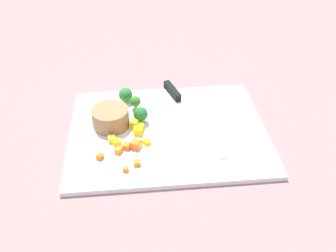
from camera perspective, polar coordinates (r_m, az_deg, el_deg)
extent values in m
plane|color=gray|center=(0.85, 0.00, -1.17)|extent=(4.00, 4.00, 0.00)
cube|color=white|center=(0.84, 0.00, -0.85)|extent=(0.45, 0.34, 0.01)
cylinder|color=#936F49|center=(0.85, -8.95, 1.31)|extent=(0.08, 0.08, 0.04)
cube|color=silver|center=(0.82, 6.16, -1.72)|extent=(0.07, 0.15, 0.00)
cube|color=black|center=(0.95, 0.68, 5.48)|extent=(0.04, 0.08, 0.02)
cube|color=orange|center=(0.78, -7.73, -3.81)|extent=(0.02, 0.02, 0.01)
cube|color=orange|center=(0.79, -5.11, -2.91)|extent=(0.03, 0.03, 0.02)
cube|color=orange|center=(0.77, -10.57, -4.72)|extent=(0.02, 0.02, 0.01)
cube|color=orange|center=(0.75, -4.88, -5.77)|extent=(0.02, 0.02, 0.01)
cube|color=orange|center=(0.79, -6.49, -3.18)|extent=(0.02, 0.02, 0.01)
cube|color=orange|center=(0.74, -6.62, -6.75)|extent=(0.01, 0.01, 0.01)
cube|color=yellow|center=(0.79, -4.79, -2.88)|extent=(0.02, 0.02, 0.02)
cube|color=yellow|center=(0.81, -8.76, -2.02)|extent=(0.02, 0.02, 0.01)
cube|color=yellow|center=(0.83, -4.67, -0.74)|extent=(0.02, 0.02, 0.02)
cube|color=yellow|center=(0.84, -5.29, 0.33)|extent=(0.02, 0.02, 0.02)
cube|color=yellow|center=(0.84, -4.26, 0.00)|extent=(0.02, 0.02, 0.01)
cube|color=yellow|center=(0.80, -3.40, -2.53)|extent=(0.02, 0.02, 0.01)
cube|color=yellow|center=(0.80, -7.96, -2.51)|extent=(0.02, 0.02, 0.01)
cylinder|color=#85AC63|center=(0.90, -5.06, 3.07)|extent=(0.01, 0.01, 0.02)
sphere|color=#39752B|center=(0.89, -5.12, 3.86)|extent=(0.03, 0.03, 0.03)
cylinder|color=#8EBE64|center=(0.86, -4.24, 0.98)|extent=(0.01, 0.01, 0.02)
sphere|color=#216C2C|center=(0.85, -4.29, 1.88)|extent=(0.03, 0.03, 0.03)
cylinder|color=#97C169|center=(0.93, -6.56, 4.09)|extent=(0.01, 0.01, 0.01)
sphere|color=#297432|center=(0.92, -6.63, 4.89)|extent=(0.03, 0.03, 0.03)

